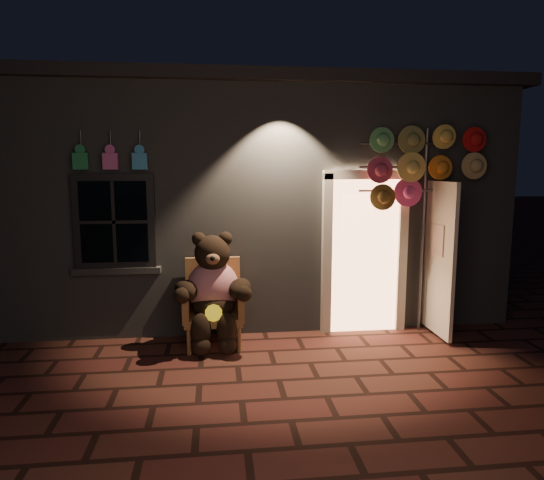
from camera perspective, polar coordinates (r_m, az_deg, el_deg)
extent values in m
plane|color=#4F281E|center=(5.32, 0.84, -16.18)|extent=(60.00, 60.00, 0.00)
cube|color=slate|center=(8.84, -2.55, 4.81)|extent=(7.00, 5.00, 3.30)
cube|color=black|center=(8.89, -2.63, 16.00)|extent=(7.30, 5.30, 0.16)
cube|color=black|center=(6.42, -18.01, 2.07)|extent=(1.00, 0.10, 1.20)
cube|color=black|center=(6.39, -18.06, 2.04)|extent=(0.82, 0.06, 1.02)
cube|color=slate|center=(6.51, -17.76, -3.44)|extent=(1.10, 0.14, 0.08)
cube|color=#EAA169|center=(6.69, 10.72, -1.74)|extent=(0.92, 0.10, 2.10)
cube|color=beige|center=(6.51, 6.45, -1.92)|extent=(0.12, 0.12, 2.20)
cube|color=beige|center=(6.82, 14.99, -1.68)|extent=(0.12, 0.12, 2.20)
cube|color=beige|center=(6.54, 11.09, 7.55)|extent=(1.16, 0.12, 0.12)
cube|color=beige|center=(6.67, 19.11, -2.09)|extent=(0.05, 0.80, 2.00)
cube|color=#227D45|center=(6.38, -21.58, 8.62)|extent=(0.18, 0.07, 0.20)
cylinder|color=#59595E|center=(6.45, -21.57, 10.84)|extent=(0.02, 0.02, 0.25)
cube|color=#C55195|center=(6.30, -18.47, 8.78)|extent=(0.18, 0.07, 0.20)
cylinder|color=#59595E|center=(6.37, -18.47, 11.03)|extent=(0.02, 0.02, 0.25)
cube|color=teal|center=(6.24, -15.29, 8.92)|extent=(0.18, 0.07, 0.20)
cylinder|color=#59595E|center=(6.31, -15.30, 11.19)|extent=(0.02, 0.02, 0.25)
cube|color=#A87C41|center=(6.19, -6.88, -8.95)|extent=(0.71, 0.66, 0.10)
cube|color=#A87C41|center=(6.39, -6.96, -5.13)|extent=(0.70, 0.09, 0.70)
cube|color=#A87C41|center=(6.12, -10.04, -7.26)|extent=(0.09, 0.60, 0.40)
cube|color=#A87C41|center=(6.13, -3.79, -7.14)|extent=(0.09, 0.60, 0.40)
cylinder|color=#A87C41|center=(6.00, -9.76, -11.72)|extent=(0.05, 0.05, 0.32)
cylinder|color=#A87C41|center=(6.00, -3.89, -11.61)|extent=(0.05, 0.05, 0.32)
cylinder|color=#A87C41|center=(6.53, -9.55, -10.02)|extent=(0.05, 0.05, 0.32)
cylinder|color=#A87C41|center=(6.53, -4.19, -9.91)|extent=(0.05, 0.05, 0.32)
ellipsoid|color=red|center=(6.14, -6.95, -5.57)|extent=(0.65, 0.53, 0.68)
ellipsoid|color=black|center=(6.12, -6.91, -7.57)|extent=(0.54, 0.46, 0.32)
sphere|color=black|center=(6.00, -7.03, -1.52)|extent=(0.44, 0.44, 0.44)
sphere|color=black|center=(6.00, -8.61, 0.12)|extent=(0.17, 0.17, 0.17)
sphere|color=black|center=(6.00, -5.51, 0.18)|extent=(0.17, 0.17, 0.17)
ellipsoid|color=brown|center=(5.81, -7.01, -2.23)|extent=(0.17, 0.12, 0.14)
ellipsoid|color=black|center=(5.93, -10.10, -5.85)|extent=(0.39, 0.51, 0.25)
ellipsoid|color=black|center=(5.94, -3.79, -5.73)|extent=(0.38, 0.50, 0.25)
ellipsoid|color=black|center=(5.91, -8.36, -10.50)|extent=(0.25, 0.25, 0.42)
ellipsoid|color=black|center=(5.91, -5.35, -10.44)|extent=(0.25, 0.25, 0.42)
sphere|color=black|center=(5.92, -8.33, -12.25)|extent=(0.23, 0.23, 0.23)
sphere|color=black|center=(5.92, -5.30, -12.19)|extent=(0.23, 0.23, 0.23)
cylinder|color=yellow|center=(5.85, -6.89, -8.52)|extent=(0.21, 0.09, 0.20)
cylinder|color=#59595E|center=(6.82, 17.34, 0.92)|extent=(0.04, 0.04, 2.73)
cylinder|color=#59595E|center=(6.64, 15.43, 10.87)|extent=(1.21, 0.03, 0.03)
cylinder|color=#59595E|center=(6.63, 15.32, 8.25)|extent=(1.21, 0.03, 0.03)
cylinder|color=#59595E|center=(6.64, 15.22, 5.63)|extent=(1.21, 0.03, 0.03)
cylinder|color=#5DA861|center=(6.47, 12.88, 11.48)|extent=(0.34, 0.11, 0.35)
cylinder|color=olive|center=(6.58, 16.36, 11.30)|extent=(0.34, 0.11, 0.35)
cylinder|color=#E7C34F|center=(6.72, 19.70, 11.08)|extent=(0.34, 0.11, 0.35)
cylinder|color=red|center=(6.96, 22.52, 10.83)|extent=(0.34, 0.11, 0.35)
cylinder|color=#D0405E|center=(6.43, 12.87, 8.34)|extent=(0.34, 0.11, 0.35)
cylinder|color=#E9C35C|center=(6.55, 16.33, 8.21)|extent=(0.34, 0.11, 0.35)
cylinder|color=orange|center=(6.77, 19.32, 8.08)|extent=(0.34, 0.11, 0.35)
cylinder|color=tan|center=(6.93, 22.47, 7.91)|extent=(0.34, 0.11, 0.35)
cylinder|color=brown|center=(6.41, 12.85, 5.17)|extent=(0.34, 0.11, 0.35)
cylinder|color=#E94A96|center=(6.61, 16.00, 5.15)|extent=(0.34, 0.11, 0.35)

